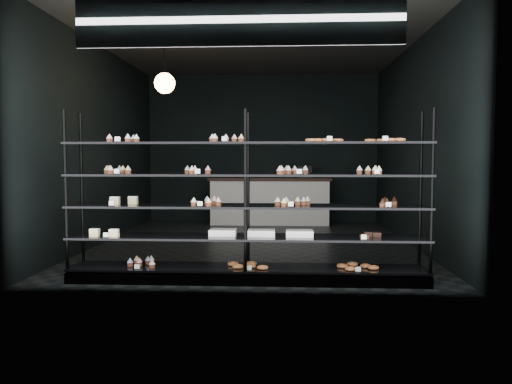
# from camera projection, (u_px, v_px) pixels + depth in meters

# --- Properties ---
(room) EXTENTS (5.01, 6.01, 3.20)m
(room) POSITION_uv_depth(u_px,v_px,m) (255.00, 145.00, 7.97)
(room) COLOR black
(room) RESTS_ON ground
(display_shelf) EXTENTS (4.00, 0.50, 1.91)m
(display_shelf) POSITION_uv_depth(u_px,v_px,m) (245.00, 226.00, 5.59)
(display_shelf) COLOR black
(display_shelf) RESTS_ON room
(signage) EXTENTS (3.30, 0.05, 0.50)m
(signage) POSITION_uv_depth(u_px,v_px,m) (238.00, 21.00, 4.97)
(signage) COLOR #0C163F
(signage) RESTS_ON room
(pendant_lamp) EXTENTS (0.29, 0.29, 0.88)m
(pendant_lamp) POSITION_uv_depth(u_px,v_px,m) (165.00, 83.00, 7.07)
(pendant_lamp) COLOR black
(pendant_lamp) RESTS_ON room
(service_counter) EXTENTS (2.55, 0.65, 1.23)m
(service_counter) POSITION_uv_depth(u_px,v_px,m) (270.00, 200.00, 10.52)
(service_counter) COLOR silver
(service_counter) RESTS_ON room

